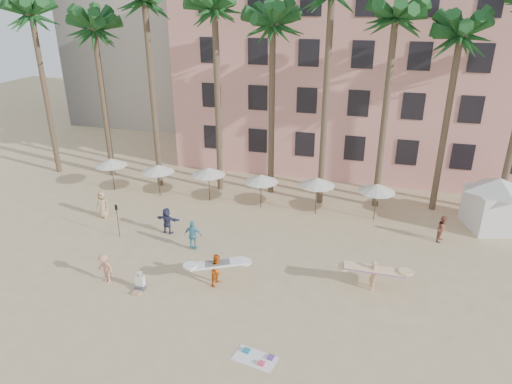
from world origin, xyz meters
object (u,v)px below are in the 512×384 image
object	(u,v)px
cabana	(496,199)
carrier_white	(218,268)
pink_hotel	(388,73)
carrier_yellow	(374,273)

from	to	relation	value
cabana	carrier_white	size ratio (longest dim) A/B	1.92
pink_hotel	cabana	world-z (taller)	pink_hotel
cabana	carrier_white	bearing A→B (deg)	-144.27
pink_hotel	carrier_yellow	bearing A→B (deg)	-89.42
cabana	pink_hotel	bearing A→B (deg)	120.67
cabana	carrier_yellow	bearing A→B (deg)	-128.35
cabana	carrier_yellow	xyz separation A→B (m)	(-7.25, -9.16, -1.11)
cabana	carrier_yellow	distance (m)	11.74
carrier_yellow	carrier_white	bearing A→B (deg)	-167.56
pink_hotel	carrier_yellow	distance (m)	22.87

